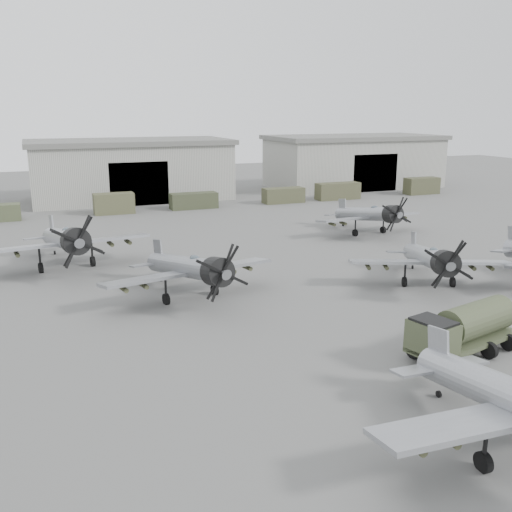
% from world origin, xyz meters
% --- Properties ---
extents(ground, '(220.00, 220.00, 0.00)m').
position_xyz_m(ground, '(0.00, 0.00, 0.00)').
color(ground, '#575755').
rests_on(ground, ground).
extents(hangar_center, '(29.00, 14.80, 8.70)m').
position_xyz_m(hangar_center, '(0.00, 61.96, 4.37)').
color(hangar_center, '#A6A69B').
rests_on(hangar_center, ground).
extents(hangar_right, '(29.00, 14.80, 8.70)m').
position_xyz_m(hangar_right, '(38.00, 61.96, 4.37)').
color(hangar_right, '#A6A69B').
rests_on(hangar_right, ground).
extents(support_truck_3, '(5.02, 2.20, 2.62)m').
position_xyz_m(support_truck_3, '(-4.27, 50.00, 1.31)').
color(support_truck_3, '#494A30').
rests_on(support_truck_3, ground).
extents(support_truck_4, '(6.33, 2.20, 2.11)m').
position_xyz_m(support_truck_4, '(6.25, 50.00, 1.06)').
color(support_truck_4, '#363B26').
rests_on(support_truck_4, ground).
extents(support_truck_5, '(5.91, 2.20, 2.14)m').
position_xyz_m(support_truck_5, '(19.48, 50.00, 1.07)').
color(support_truck_5, '#41432B').
rests_on(support_truck_5, ground).
extents(support_truck_6, '(6.65, 2.20, 2.45)m').
position_xyz_m(support_truck_6, '(28.29, 50.00, 1.23)').
color(support_truck_6, '#42432B').
rests_on(support_truck_6, ground).
extents(support_truck_7, '(5.54, 2.20, 2.57)m').
position_xyz_m(support_truck_7, '(43.35, 50.00, 1.29)').
color(support_truck_7, '#3F402A').
rests_on(support_truck_7, ground).
extents(aircraft_mid_1, '(12.65, 11.38, 5.02)m').
position_xyz_m(aircraft_mid_1, '(-4.14, 13.22, 2.28)').
color(aircraft_mid_1, gray).
rests_on(aircraft_mid_1, ground).
extents(aircraft_mid_2, '(11.74, 10.63, 4.79)m').
position_xyz_m(aircraft_mid_2, '(13.21, 9.55, 2.18)').
color(aircraft_mid_2, '#979A9F').
rests_on(aircraft_mid_2, ground).
extents(aircraft_far_0, '(14.05, 12.64, 5.58)m').
position_xyz_m(aircraft_far_0, '(-11.69, 24.56, 2.54)').
color(aircraft_far_0, '#96989E').
rests_on(aircraft_far_0, ground).
extents(aircraft_far_1, '(12.03, 10.82, 4.80)m').
position_xyz_m(aircraft_far_1, '(19.21, 27.00, 2.19)').
color(aircraft_far_1, gray).
rests_on(aircraft_far_1, ground).
extents(fuel_tanker, '(7.49, 4.44, 2.76)m').
position_xyz_m(fuel_tanker, '(7.06, -1.11, 1.58)').
color(fuel_tanker, '#3E462D').
rests_on(fuel_tanker, ground).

